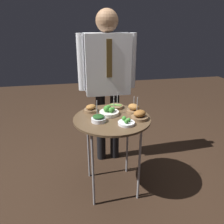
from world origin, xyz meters
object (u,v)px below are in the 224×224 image
Objects in this scene: bowl_spinach_front_left at (99,119)px; bowl_broccoli_center at (126,122)px; waiter_figure at (107,72)px; bowl_asparagus_front_right at (116,106)px; bowl_roast_far_rim at (134,109)px; bowl_broccoli_mid_left at (109,112)px; bowl_roast_back_right at (140,115)px; bowl_roast_front_center at (91,109)px; serving_cart at (112,124)px.

bowl_broccoli_center is (0.20, -0.10, -0.01)m from bowl_spinach_front_left.
bowl_spinach_front_left is 0.63m from waiter_figure.
bowl_asparagus_front_right is 0.39m from waiter_figure.
bowl_broccoli_mid_left is at bearing -178.06° from bowl_roast_far_rim.
bowl_broccoli_center is at bearing -149.69° from bowl_roast_back_right.
bowl_roast_back_right is at bearing -32.48° from bowl_broccoli_mid_left.
bowl_roast_back_right is (0.01, -0.15, -0.00)m from bowl_roast_far_rim.
waiter_figure reaches higher than bowl_roast_front_center.
bowl_asparagus_front_right is (0.24, 0.05, -0.01)m from bowl_roast_front_center.
bowl_spinach_front_left is (-0.11, -0.13, -0.00)m from bowl_broccoli_mid_left.
bowl_broccoli_center reaches higher than serving_cart.
bowl_roast_far_rim is at bearing 20.31° from serving_cart.
bowl_roast_far_rim is at bearing 1.94° from bowl_broccoli_mid_left.
bowl_broccoli_mid_left is 1.15× the size of bowl_asparagus_front_right.
waiter_figure is at bearing 95.59° from bowl_asparagus_front_right.
waiter_figure reaches higher than bowl_spinach_front_left.
bowl_roast_far_rim is 0.09× the size of waiter_figure.
waiter_figure is at bearing 110.72° from bowl_roast_far_rim.
bowl_roast_far_rim is at bearing -13.97° from bowl_roast_front_center.
serving_cart is 0.24m from bowl_roast_back_right.
bowl_roast_front_center is at bearing 145.85° from bowl_broccoli_mid_left.
bowl_broccoli_mid_left is 0.18m from bowl_roast_front_center.
waiter_figure is (0.21, 0.33, 0.26)m from bowl_roast_front_center.
bowl_spinach_front_left is 1.28× the size of bowl_broccoli_center.
bowl_roast_back_right is at bearing 30.31° from bowl_broccoli_center.
waiter_figure is (-0.03, 0.28, 0.27)m from bowl_asparagus_front_right.
bowl_broccoli_mid_left reaches higher than bowl_broccoli_center.
bowl_broccoli_mid_left is at bearing 147.52° from bowl_roast_back_right.
bowl_broccoli_mid_left is 0.11× the size of waiter_figure.
bowl_broccoli_center is at bearing -66.80° from bowl_broccoli_mid_left.
bowl_spinach_front_left reaches higher than bowl_asparagus_front_right.
bowl_spinach_front_left is at bearing 176.94° from bowl_roast_back_right.
bowl_roast_back_right is (0.23, -0.14, 0.01)m from bowl_broccoli_mid_left.
waiter_figure is (-0.16, 0.57, 0.25)m from bowl_roast_back_right.
bowl_asparagus_front_right reaches higher than bowl_broccoli_center.
bowl_roast_front_center is 0.69× the size of bowl_roast_back_right.
bowl_roast_front_center is (-0.16, 0.17, 0.08)m from serving_cart.
bowl_broccoli_center is 0.15m from bowl_roast_back_right.
bowl_roast_front_center is 0.92× the size of bowl_roast_far_rim.
bowl_roast_far_rim is 0.19m from bowl_asparagus_front_right.
bowl_asparagus_front_right is 0.09× the size of waiter_figure.
waiter_figure reaches higher than bowl_asparagus_front_right.
bowl_broccoli_center is (0.08, -0.15, 0.07)m from serving_cart.
waiter_figure is at bearing 106.05° from bowl_roast_back_right.
bowl_roast_far_rim is 0.15m from bowl_roast_back_right.
waiter_figure reaches higher than bowl_broccoli_mid_left.
bowl_broccoli_center is 0.97× the size of bowl_roast_far_rim.
bowl_asparagus_front_right is (0.09, 0.15, -0.01)m from bowl_broccoli_mid_left.
bowl_roast_back_right reaches higher than serving_cart.
serving_cart is 5.31× the size of bowl_roast_far_rim.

